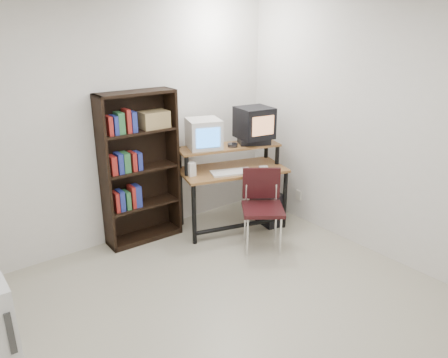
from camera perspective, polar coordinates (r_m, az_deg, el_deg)
floor at (r=3.78m, az=1.15°, el=-18.76°), size 4.00×4.00×0.01m
back_wall at (r=4.79m, az=-14.03°, el=6.59°), size 4.00×0.01×2.60m
right_wall at (r=4.62m, az=21.07°, el=5.33°), size 0.01×4.00×2.60m
computer_desk at (r=5.13m, az=1.04°, el=0.94°), size 1.33×0.92×0.98m
crt_monitor at (r=5.02m, az=-2.66°, el=5.88°), size 0.46×0.46×0.34m
vcr at (r=5.23m, az=3.92°, el=4.97°), size 0.44×0.40×0.08m
crt_tv at (r=5.19m, az=3.98°, el=7.36°), size 0.44×0.43×0.36m
cd_spindle at (r=5.08m, az=1.13°, el=4.36°), size 0.13×0.13×0.05m
keyboard at (r=4.95m, az=1.03°, el=0.81°), size 0.51×0.36×0.03m
mousepad at (r=5.14m, az=5.27°, el=1.29°), size 0.23×0.19×0.01m
mouse at (r=5.13m, az=5.17°, el=1.49°), size 0.12×0.10×0.03m
desk_speaker at (r=4.85m, az=-4.26°, el=1.21°), size 0.09×0.08×0.17m
pc_tower at (r=5.41m, az=5.54°, el=-3.54°), size 0.26×0.47×0.42m
school_chair at (r=4.74m, az=5.01°, el=-2.82°), size 0.60×0.60×0.86m
bookshelf at (r=4.85m, az=-11.05°, el=1.65°), size 0.85×0.31×1.68m
wall_outlet at (r=5.56m, az=9.71°, el=-2.08°), size 0.02×0.08×0.12m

